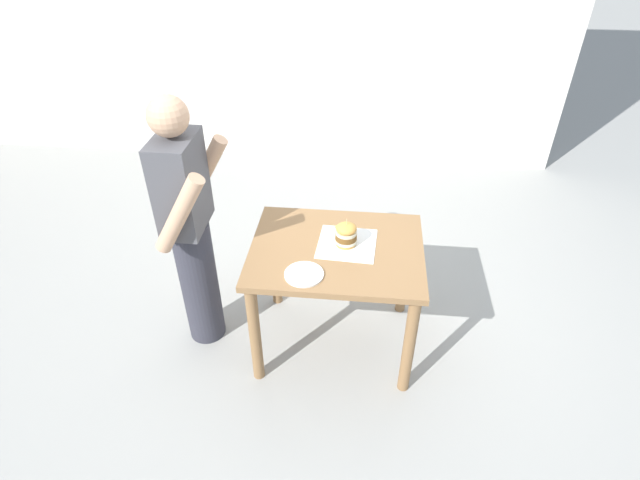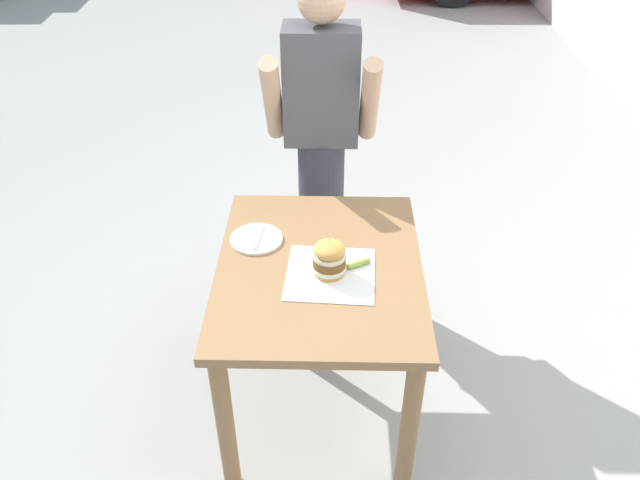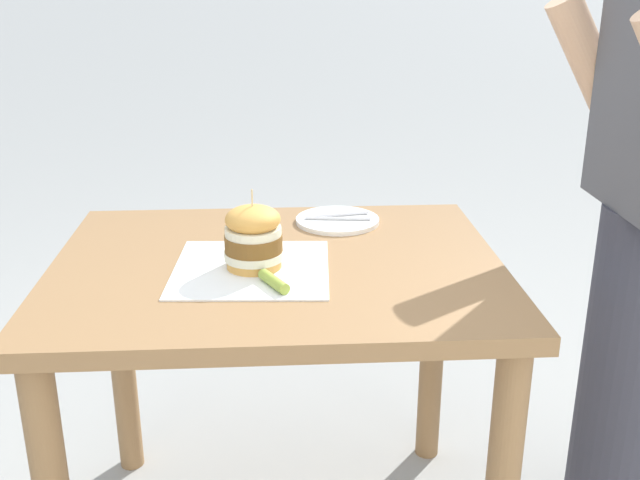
# 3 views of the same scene
# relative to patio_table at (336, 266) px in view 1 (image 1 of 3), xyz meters

# --- Properties ---
(ground_plane) EXTENTS (80.00, 80.00, 0.00)m
(ground_plane) POSITION_rel_patio_table_xyz_m (0.00, 0.00, -0.65)
(ground_plane) COLOR #9E9E99
(patio_table) EXTENTS (0.82, 1.03, 0.79)m
(patio_table) POSITION_rel_patio_table_xyz_m (0.00, 0.00, 0.00)
(patio_table) COLOR olive
(patio_table) RESTS_ON ground
(serving_paper) EXTENTS (0.36, 0.36, 0.00)m
(serving_paper) POSITION_rel_patio_table_xyz_m (0.04, -0.06, 0.14)
(serving_paper) COLOR white
(serving_paper) RESTS_ON patio_table
(sandwich) EXTENTS (0.13, 0.13, 0.18)m
(sandwich) POSITION_rel_patio_table_xyz_m (0.04, -0.05, 0.22)
(sandwich) COLOR gold
(sandwich) RESTS_ON serving_paper
(pickle_spear) EXTENTS (0.10, 0.07, 0.02)m
(pickle_spear) POSITION_rel_patio_table_xyz_m (0.15, -0.01, 0.16)
(pickle_spear) COLOR #8EA83D
(pickle_spear) RESTS_ON serving_paper
(side_plate_with_forks) EXTENTS (0.22, 0.22, 0.02)m
(side_plate_with_forks) POSITION_rel_patio_table_xyz_m (-0.27, 0.16, 0.15)
(side_plate_with_forks) COLOR white
(side_plate_with_forks) RESTS_ON patio_table
(diner_across_table) EXTENTS (0.55, 0.35, 1.69)m
(diner_across_table) POSITION_rel_patio_table_xyz_m (-0.01, 0.88, 0.23)
(diner_across_table) COLOR #33333D
(diner_across_table) RESTS_ON ground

